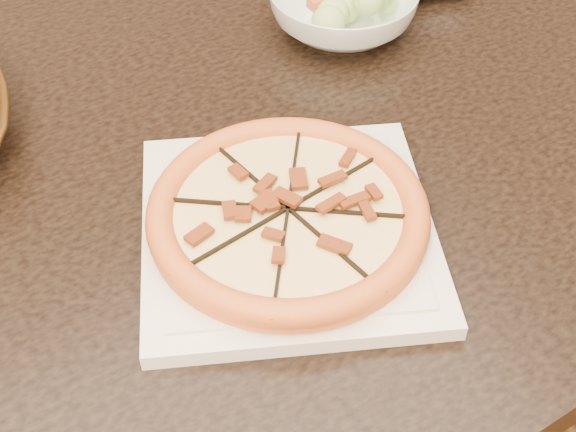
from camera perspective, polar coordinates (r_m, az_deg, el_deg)
name	(u,v)px	position (r m, az deg, el deg)	size (l,w,h in m)	color
floor	(264,429)	(1.56, -1.70, -14.91)	(4.00, 4.00, 0.02)	brown
dining_table	(141,252)	(0.95, -10.42, -2.52)	(1.42, 0.94, 0.75)	black
plate	(288,230)	(0.80, 0.00, -0.97)	(0.38, 0.38, 0.02)	silver
pizza	(288,213)	(0.79, 0.00, 0.20)	(0.28, 0.28, 0.03)	orange
salad_bowl	(343,9)	(1.09, 3.93, 14.46)	(0.20, 0.20, 0.06)	white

